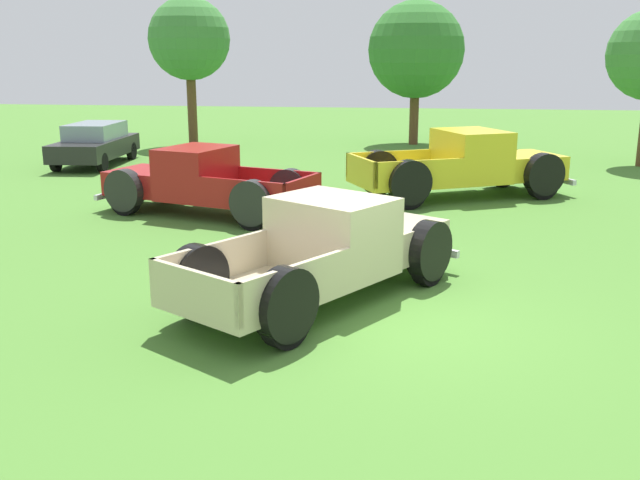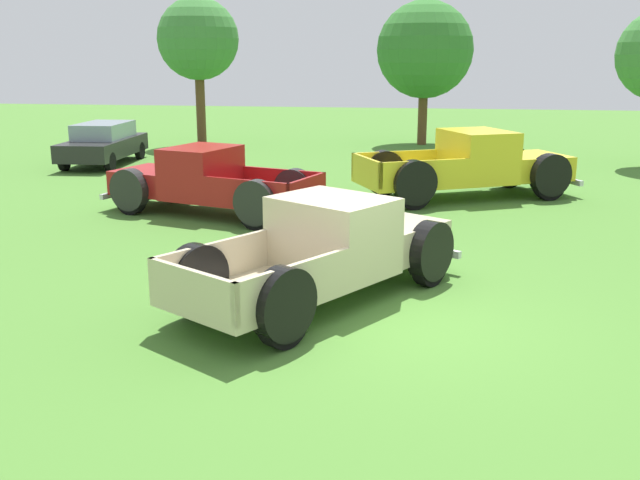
{
  "view_description": "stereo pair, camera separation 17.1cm",
  "coord_description": "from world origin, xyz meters",
  "px_view_note": "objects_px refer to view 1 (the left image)",
  "views": [
    {
      "loc": [
        0.39,
        -9.2,
        3.44
      ],
      "look_at": [
        -0.99,
        0.56,
        0.9
      ],
      "focal_mm": 40.36,
      "sensor_mm": 36.0,
      "label": 1
    },
    {
      "loc": [
        0.56,
        -9.17,
        3.44
      ],
      "look_at": [
        -0.99,
        0.56,
        0.9
      ],
      "focal_mm": 40.36,
      "sensor_mm": 36.0,
      "label": 2
    }
  ],
  "objects_px": {
    "pickup_truck_behind_right": "(473,165)",
    "oak_tree_east": "(416,50)",
    "pickup_truck_foreground": "(335,249)",
    "oak_tree_west": "(189,40)",
    "pickup_truck_behind_left": "(195,182)",
    "sedan_distant_a": "(95,143)"
  },
  "relations": [
    {
      "from": "pickup_truck_behind_right",
      "to": "oak_tree_east",
      "type": "height_order",
      "value": "oak_tree_east"
    },
    {
      "from": "pickup_truck_behind_right",
      "to": "oak_tree_east",
      "type": "relative_size",
      "value": 1.03
    },
    {
      "from": "oak_tree_west",
      "to": "oak_tree_east",
      "type": "bearing_deg",
      "value": 10.9
    },
    {
      "from": "pickup_truck_foreground",
      "to": "pickup_truck_behind_right",
      "type": "height_order",
      "value": "pickup_truck_behind_right"
    },
    {
      "from": "pickup_truck_behind_left",
      "to": "oak_tree_west",
      "type": "bearing_deg",
      "value": 107.91
    },
    {
      "from": "pickup_truck_foreground",
      "to": "oak_tree_west",
      "type": "height_order",
      "value": "oak_tree_west"
    },
    {
      "from": "oak_tree_east",
      "to": "oak_tree_west",
      "type": "height_order",
      "value": "oak_tree_west"
    },
    {
      "from": "pickup_truck_behind_right",
      "to": "pickup_truck_behind_left",
      "type": "bearing_deg",
      "value": -154.92
    },
    {
      "from": "pickup_truck_foreground",
      "to": "oak_tree_west",
      "type": "relative_size",
      "value": 0.89
    },
    {
      "from": "pickup_truck_behind_left",
      "to": "oak_tree_east",
      "type": "distance_m",
      "value": 14.76
    },
    {
      "from": "pickup_truck_behind_right",
      "to": "oak_tree_west",
      "type": "xyz_separation_m",
      "value": [
        -10.14,
        9.15,
        3.22
      ]
    },
    {
      "from": "pickup_truck_behind_left",
      "to": "pickup_truck_behind_right",
      "type": "bearing_deg",
      "value": 25.08
    },
    {
      "from": "pickup_truck_behind_left",
      "to": "pickup_truck_behind_right",
      "type": "xyz_separation_m",
      "value": [
        6.24,
        2.92,
        0.08
      ]
    },
    {
      "from": "pickup_truck_behind_left",
      "to": "sedan_distant_a",
      "type": "height_order",
      "value": "pickup_truck_behind_left"
    },
    {
      "from": "pickup_truck_behind_left",
      "to": "oak_tree_east",
      "type": "height_order",
      "value": "oak_tree_east"
    },
    {
      "from": "oak_tree_east",
      "to": "sedan_distant_a",
      "type": "bearing_deg",
      "value": -144.93
    },
    {
      "from": "pickup_truck_behind_left",
      "to": "sedan_distant_a",
      "type": "bearing_deg",
      "value": 129.16
    },
    {
      "from": "pickup_truck_behind_left",
      "to": "pickup_truck_foreground",
      "type": "bearing_deg",
      "value": -53.88
    },
    {
      "from": "pickup_truck_foreground",
      "to": "pickup_truck_behind_right",
      "type": "xyz_separation_m",
      "value": [
        2.48,
        8.08,
        0.09
      ]
    },
    {
      "from": "pickup_truck_behind_right",
      "to": "oak_tree_west",
      "type": "bearing_deg",
      "value": 137.96
    },
    {
      "from": "pickup_truck_behind_right",
      "to": "oak_tree_east",
      "type": "distance_m",
      "value": 11.28
    },
    {
      "from": "pickup_truck_foreground",
      "to": "oak_tree_east",
      "type": "bearing_deg",
      "value": 87.37
    }
  ]
}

